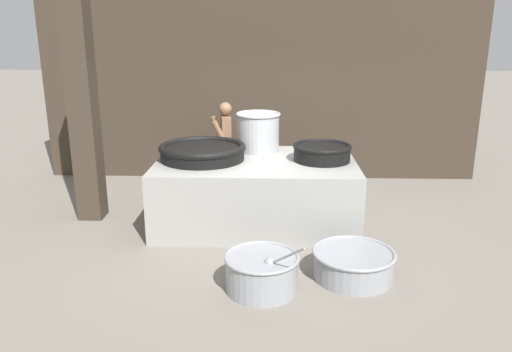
{
  "coord_description": "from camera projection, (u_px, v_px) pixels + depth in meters",
  "views": [
    {
      "loc": [
        0.24,
        -7.07,
        2.8
      ],
      "look_at": [
        0.0,
        0.0,
        0.73
      ],
      "focal_mm": 35.0,
      "sensor_mm": 36.0,
      "label": 1
    }
  ],
  "objects": [
    {
      "name": "ground_plane",
      "position": [
        256.0,
        222.0,
        7.58
      ],
      "size": [
        60.0,
        60.0,
        0.0
      ],
      "primitive_type": "plane",
      "color": "slate"
    },
    {
      "name": "back_wall",
      "position": [
        261.0,
        81.0,
        9.48
      ],
      "size": [
        8.32,
        0.24,
        3.77
      ],
      "primitive_type": "cube",
      "color": "#382D23",
      "rests_on": "ground_plane"
    },
    {
      "name": "support_pillar",
      "position": [
        82.0,
        96.0,
        7.28
      ],
      "size": [
        0.36,
        0.36,
        3.77
      ],
      "primitive_type": "cube",
      "color": "#382D23",
      "rests_on": "ground_plane"
    },
    {
      "name": "hearth_platform",
      "position": [
        256.0,
        192.0,
        7.44
      ],
      "size": [
        2.9,
        1.88,
        0.97
      ],
      "color": "gray",
      "rests_on": "ground_plane"
    },
    {
      "name": "giant_wok_near",
      "position": [
        202.0,
        151.0,
        7.3
      ],
      "size": [
        1.27,
        1.27,
        0.23
      ],
      "color": "black",
      "rests_on": "hearth_platform"
    },
    {
      "name": "giant_wok_far",
      "position": [
        322.0,
        152.0,
        7.23
      ],
      "size": [
        0.85,
        0.85,
        0.25
      ],
      "color": "black",
      "rests_on": "hearth_platform"
    },
    {
      "name": "stock_pot",
      "position": [
        258.0,
        131.0,
        7.78
      ],
      "size": [
        0.69,
        0.69,
        0.6
      ],
      "color": "#9E9EA3",
      "rests_on": "hearth_platform"
    },
    {
      "name": "cook",
      "position": [
        226.0,
        145.0,
        8.73
      ],
      "size": [
        0.42,
        0.63,
        1.62
      ],
      "rotation": [
        0.0,
        0.0,
        3.31
      ],
      "color": "brown",
      "rests_on": "ground_plane"
    },
    {
      "name": "prep_bowl_vegetables",
      "position": [
        262.0,
        271.0,
        5.54
      ],
      "size": [
        0.86,
        0.94,
        0.75
      ],
      "color": "gray",
      "rests_on": "ground_plane"
    },
    {
      "name": "prep_bowl_meat",
      "position": [
        353.0,
        263.0,
        5.84
      ],
      "size": [
        0.97,
        0.97,
        0.34
      ],
      "color": "gray",
      "rests_on": "ground_plane"
    }
  ]
}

